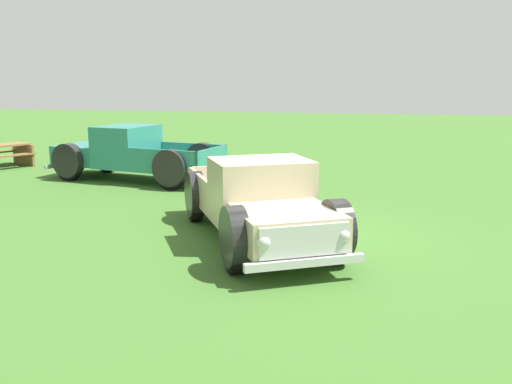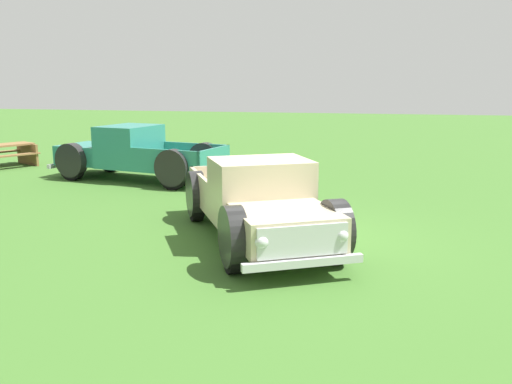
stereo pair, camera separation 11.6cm
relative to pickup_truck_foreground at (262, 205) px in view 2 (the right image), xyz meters
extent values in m
plane|color=#3D6B28|center=(0.36, -0.46, -0.74)|extent=(80.00, 80.00, 0.00)
cube|color=#C6B793|center=(-1.19, -0.64, -0.08)|extent=(2.07, 2.08, 0.56)
cube|color=silver|center=(-1.88, -1.02, -0.08)|extent=(0.71, 1.25, 0.47)
sphere|color=silver|center=(-1.57, -1.55, -0.05)|extent=(0.20, 0.20, 0.20)
sphere|color=silver|center=(-2.15, -0.46, -0.05)|extent=(0.20, 0.20, 0.20)
cube|color=#C6B793|center=(0.06, 0.03, 0.23)|extent=(1.96, 2.12, 1.17)
cube|color=#8C9EA8|center=(-0.49, -0.26, 0.48)|extent=(0.73, 1.31, 0.51)
cube|color=#C6B793|center=(1.57, 0.85, -0.30)|extent=(2.68, 2.50, 0.10)
cube|color=#C6B793|center=(1.95, 0.14, 0.03)|extent=(1.91, 1.08, 0.56)
cube|color=#C6B793|center=(1.19, 1.56, 0.03)|extent=(1.91, 1.08, 0.56)
cube|color=#C6B793|center=(2.47, 1.34, 0.03)|extent=(0.88, 1.53, 0.56)
cylinder|color=black|center=(-0.79, -1.39, -0.35)|extent=(0.78, 0.56, 0.77)
cylinder|color=#B7B7BC|center=(-0.78, -1.40, -0.35)|extent=(0.39, 0.36, 0.31)
cylinder|color=black|center=(-0.79, -1.39, -0.16)|extent=(0.99, 0.71, 0.97)
cylinder|color=black|center=(-1.60, 0.10, -0.35)|extent=(0.78, 0.56, 0.77)
cylinder|color=#B7B7BC|center=(-1.60, 0.11, -0.35)|extent=(0.39, 0.36, 0.31)
cylinder|color=black|center=(-1.60, 0.10, -0.16)|extent=(0.99, 0.71, 0.97)
cylinder|color=black|center=(2.20, 0.22, -0.35)|extent=(0.78, 0.56, 0.77)
cylinder|color=#B7B7BC|center=(2.20, 0.21, -0.35)|extent=(0.39, 0.36, 0.31)
cylinder|color=black|center=(2.20, 0.22, -0.16)|extent=(0.99, 0.71, 0.97)
cylinder|color=black|center=(1.39, 1.72, -0.35)|extent=(0.78, 0.56, 0.77)
cylinder|color=#B7B7BC|center=(1.39, 1.73, -0.35)|extent=(0.39, 0.36, 0.31)
cylinder|color=black|center=(1.39, 1.72, -0.16)|extent=(0.99, 0.71, 0.97)
cube|color=silver|center=(-1.92, -1.03, -0.39)|extent=(0.97, 1.67, 0.12)
cube|color=#2D8475|center=(6.08, 6.69, -0.05)|extent=(1.88, 1.87, 0.58)
cube|color=silver|center=(6.24, 7.49, -0.05)|extent=(1.42, 0.35, 0.49)
sphere|color=silver|center=(5.61, 7.59, -0.02)|extent=(0.21, 0.21, 0.21)
sphere|color=silver|center=(6.87, 7.34, -0.02)|extent=(0.21, 0.21, 0.21)
cube|color=#2D8475|center=(5.78, 5.25, 0.26)|extent=(2.00, 1.69, 1.21)
cube|color=#8C9EA8|center=(5.91, 5.88, 0.53)|extent=(1.49, 0.35, 0.53)
cube|color=#2D8475|center=(5.42, 3.51, -0.29)|extent=(2.17, 2.52, 0.11)
cube|color=#2D8475|center=(4.60, 3.68, 0.05)|extent=(0.53, 2.18, 0.58)
cube|color=#2D8475|center=(6.24, 3.34, 0.05)|extent=(0.53, 2.18, 0.58)
cube|color=#2D8475|center=(5.20, 2.47, 0.05)|extent=(1.74, 0.44, 0.58)
cylinder|color=black|center=(5.22, 6.87, -0.34)|extent=(0.39, 0.83, 0.80)
cylinder|color=#B7B7BC|center=(5.21, 6.87, -0.34)|extent=(0.31, 0.36, 0.32)
cylinder|color=black|center=(5.22, 6.87, -0.14)|extent=(0.49, 1.05, 1.01)
cylinder|color=black|center=(6.94, 6.51, -0.34)|extent=(0.39, 0.83, 0.80)
cylinder|color=#B7B7BC|center=(6.95, 6.51, -0.34)|extent=(0.31, 0.36, 0.32)
cylinder|color=black|center=(6.94, 6.51, -0.14)|extent=(0.49, 1.05, 1.01)
cylinder|color=black|center=(4.50, 3.43, -0.34)|extent=(0.39, 0.83, 0.80)
cylinder|color=#B7B7BC|center=(4.49, 3.43, -0.34)|extent=(0.31, 0.36, 0.32)
cylinder|color=black|center=(4.50, 3.43, -0.14)|extent=(0.49, 1.05, 1.01)
cylinder|color=black|center=(6.23, 3.07, -0.34)|extent=(0.39, 0.83, 0.80)
cylinder|color=#B7B7BC|center=(6.24, 3.07, -0.34)|extent=(0.31, 0.36, 0.32)
cylinder|color=black|center=(6.23, 3.07, -0.14)|extent=(0.49, 1.05, 1.01)
cube|color=silver|center=(6.25, 7.53, -0.38)|extent=(1.90, 0.49, 0.13)
cube|color=olive|center=(7.06, 10.48, 0.01)|extent=(1.96, 1.57, 0.06)
cube|color=olive|center=(6.77, 9.96, -0.29)|extent=(1.71, 1.12, 0.05)
cube|color=olive|center=(7.76, 10.09, -0.36)|extent=(0.75, 1.26, 0.75)
camera|label=1|loc=(-9.68, -1.96, 2.22)|focal=39.51mm
camera|label=2|loc=(-9.65, -2.07, 2.22)|focal=39.51mm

